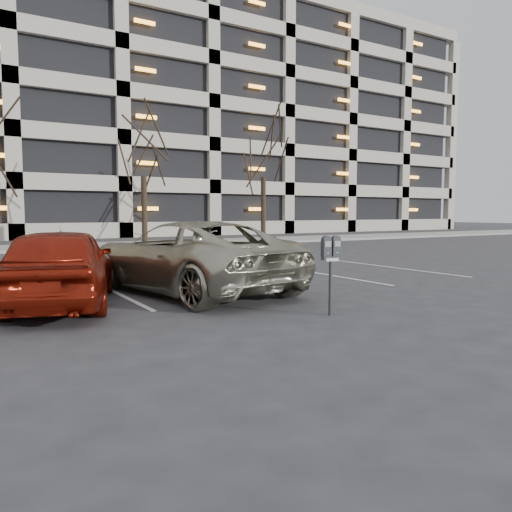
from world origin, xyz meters
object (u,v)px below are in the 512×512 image
object	(u,v)px
parking_meter	(331,256)
car_red	(60,266)
suv_silver	(189,256)
tree_c	(143,134)
tree_d	(263,138)

from	to	relation	value
parking_meter	car_red	xyz separation A→B (m)	(-3.53, 3.08, -0.25)
parking_meter	car_red	bearing A→B (deg)	149.18
parking_meter	suv_silver	distance (m)	3.52
car_red	suv_silver	bearing A→B (deg)	-156.01
tree_c	suv_silver	bearing A→B (deg)	-105.43
tree_c	tree_d	bearing A→B (deg)	0.00
tree_c	car_red	distance (m)	17.05
tree_c	car_red	world-z (taller)	tree_c
tree_d	car_red	xyz separation A→B (m)	(-13.62, -14.96, -5.14)
tree_d	parking_meter	world-z (taller)	tree_d
suv_silver	tree_c	bearing A→B (deg)	-115.50
suv_silver	parking_meter	bearing A→B (deg)	95.78
tree_d	suv_silver	size ratio (longest dim) A/B	1.44
tree_c	suv_silver	xyz separation A→B (m)	(-4.05, -14.66, -4.76)
parking_meter	tree_d	bearing A→B (deg)	71.09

